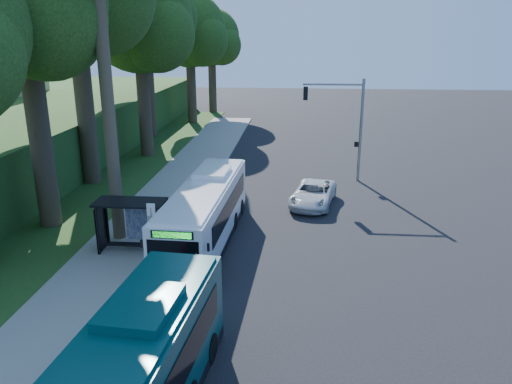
{
  "coord_description": "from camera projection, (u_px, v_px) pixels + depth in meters",
  "views": [
    {
      "loc": [
        0.6,
        -23.93,
        9.9
      ],
      "look_at": [
        -1.56,
        1.0,
        1.86
      ],
      "focal_mm": 35.0,
      "sensor_mm": 36.0,
      "label": 1
    }
  ],
  "objects": [
    {
      "name": "white_bus",
      "position": [
        206.0,
        212.0,
        24.19
      ],
      "size": [
        2.77,
        10.97,
        3.25
      ],
      "rotation": [
        0.0,
        0.0,
        -0.04
      ],
      "color": "white",
      "rests_on": "ground"
    },
    {
      "name": "ground",
      "position": [
        284.0,
        233.0,
        25.78
      ],
      "size": [
        140.0,
        140.0,
        0.0
      ],
      "primitive_type": "plane",
      "color": "black",
      "rests_on": "ground"
    },
    {
      "name": "tree_3",
      "position": [
        145.0,
        8.0,
        45.99
      ],
      "size": [
        10.08,
        9.6,
        17.28
      ],
      "color": "#382B1E",
      "rests_on": "ground"
    },
    {
      "name": "pickup",
      "position": [
        313.0,
        194.0,
        29.83
      ],
      "size": [
        3.19,
        5.23,
        1.36
      ],
      "primitive_type": "imported",
      "rotation": [
        0.0,
        0.0,
        -0.2
      ],
      "color": "silver",
      "rests_on": "ground"
    },
    {
      "name": "red_curb",
      "position": [
        170.0,
        262.0,
        22.37
      ],
      "size": [
        0.25,
        30.0,
        0.13
      ],
      "primitive_type": "cube",
      "color": "maroon",
      "rests_on": "ground"
    },
    {
      "name": "tree_5",
      "position": [
        212.0,
        40.0,
        61.81
      ],
      "size": [
        7.35,
        7.0,
        12.86
      ],
      "color": "#382B1E",
      "rests_on": "ground"
    },
    {
      "name": "stop_sign_pole",
      "position": [
        152.0,
        228.0,
        20.84
      ],
      "size": [
        0.35,
        0.06,
        3.17
      ],
      "color": "gray",
      "rests_on": "ground"
    },
    {
      "name": "grass_verge",
      "position": [
        82.0,
        196.0,
        31.58
      ],
      "size": [
        8.0,
        70.0,
        0.06
      ],
      "primitive_type": "cube",
      "color": "#234719",
      "rests_on": "ground"
    },
    {
      "name": "traffic_signal_pole",
      "position": [
        346.0,
        117.0,
        33.6
      ],
      "size": [
        4.1,
        0.3,
        7.0
      ],
      "color": "gray",
      "rests_on": "ground"
    },
    {
      "name": "tree_2",
      "position": [
        140.0,
        24.0,
        38.71
      ],
      "size": [
        8.82,
        8.4,
        15.12
      ],
      "color": "#382B1E",
      "rests_on": "ground"
    },
    {
      "name": "sidewalk",
      "position": [
        146.0,
        227.0,
        26.36
      ],
      "size": [
        4.5,
        70.0,
        0.12
      ],
      "primitive_type": "cube",
      "color": "gray",
      "rests_on": "ground"
    },
    {
      "name": "bus_shelter",
      "position": [
        127.0,
        215.0,
        23.11
      ],
      "size": [
        3.2,
        1.51,
        2.55
      ],
      "color": "black",
      "rests_on": "ground"
    },
    {
      "name": "tree_0",
      "position": [
        24.0,
        3.0,
        23.35
      ],
      "size": [
        8.4,
        8.0,
        15.7
      ],
      "color": "#382B1E",
      "rests_on": "ground"
    },
    {
      "name": "tree_4",
      "position": [
        190.0,
        34.0,
        54.07
      ],
      "size": [
        8.4,
        8.0,
        14.14
      ],
      "color": "#382B1E",
      "rests_on": "ground"
    }
  ]
}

